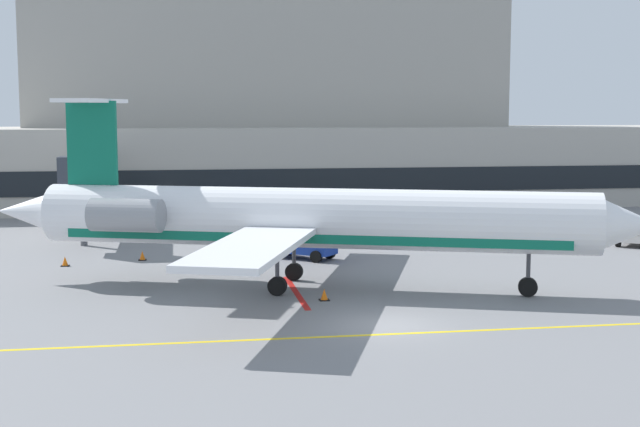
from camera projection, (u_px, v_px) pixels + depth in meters
name	position (u px, v px, depth m)	size (l,w,h in m)	color
ground	(389.00, 326.00, 35.75)	(120.00, 120.00, 0.11)	slate
terminal_building	(298.00, 120.00, 83.09)	(77.38, 16.01, 20.22)	#ADA89E
jet_bridge_west	(91.00, 170.00, 62.23)	(2.40, 18.70, 5.87)	silver
regional_jet	(302.00, 219.00, 42.86)	(31.89, 24.48, 9.28)	white
baggage_tug	(298.00, 243.00, 51.97)	(3.96, 3.64, 1.94)	#19389E
pushback_tractor	(360.00, 220.00, 63.26)	(2.82, 3.65, 1.99)	silver
belt_loader	(636.00, 233.00, 56.63)	(3.49, 3.63, 1.79)	silver
fuel_tank	(137.00, 213.00, 64.40)	(7.34, 2.90, 2.22)	white
safety_cone_alpha	(324.00, 295.00, 40.42)	(0.47, 0.47, 0.55)	orange
safety_cone_bravo	(238.00, 255.00, 51.68)	(0.47, 0.47, 0.55)	orange
safety_cone_charlie	(142.00, 256.00, 51.36)	(0.47, 0.47, 0.55)	orange
safety_cone_delta	(65.00, 262.00, 49.39)	(0.47, 0.47, 0.55)	orange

